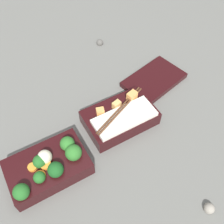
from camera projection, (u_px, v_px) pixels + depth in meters
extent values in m
plane|color=slate|center=(85.00, 147.00, 0.70)|extent=(3.00, 3.00, 0.00)
cube|color=black|center=(48.00, 167.00, 0.64)|extent=(0.19, 0.12, 0.04)
sphere|color=#236023|center=(39.00, 177.00, 0.59)|extent=(0.03, 0.03, 0.03)
sphere|color=#2D7028|center=(73.00, 153.00, 0.63)|extent=(0.04, 0.04, 0.04)
sphere|color=#19511E|center=(56.00, 170.00, 0.60)|extent=(0.04, 0.04, 0.04)
sphere|color=#236023|center=(40.00, 161.00, 0.62)|extent=(0.03, 0.03, 0.03)
sphere|color=#2D7028|center=(68.00, 145.00, 0.64)|extent=(0.04, 0.04, 0.04)
sphere|color=#236023|center=(21.00, 192.00, 0.57)|extent=(0.04, 0.04, 0.04)
cylinder|color=orange|center=(40.00, 176.00, 0.60)|extent=(0.04, 0.04, 0.01)
cylinder|color=orange|center=(32.00, 167.00, 0.61)|extent=(0.03, 0.03, 0.01)
cylinder|color=orange|center=(46.00, 165.00, 0.62)|extent=(0.03, 0.03, 0.01)
sphere|color=beige|center=(45.00, 157.00, 0.62)|extent=(0.04, 0.04, 0.04)
cube|color=black|center=(120.00, 118.00, 0.73)|extent=(0.19, 0.12, 0.04)
cube|color=silver|center=(125.00, 118.00, 0.70)|extent=(0.17, 0.07, 0.01)
cube|color=#F4A356|center=(100.00, 111.00, 0.70)|extent=(0.02, 0.02, 0.02)
cube|color=#EAB266|center=(117.00, 105.00, 0.72)|extent=(0.03, 0.02, 0.02)
cube|color=#F4A356|center=(132.00, 96.00, 0.73)|extent=(0.03, 0.03, 0.03)
cylinder|color=#56331E|center=(121.00, 110.00, 0.70)|extent=(0.18, 0.08, 0.01)
cylinder|color=#56331E|center=(119.00, 109.00, 0.70)|extent=(0.18, 0.08, 0.01)
cube|color=black|center=(154.00, 80.00, 0.84)|extent=(0.21, 0.16, 0.02)
sphere|color=gray|center=(209.00, 208.00, 0.60)|extent=(0.03, 0.03, 0.03)
sphere|color=#595651|center=(100.00, 43.00, 0.96)|extent=(0.03, 0.03, 0.03)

